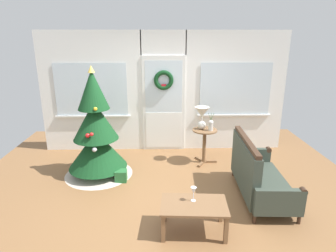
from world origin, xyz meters
name	(u,v)px	position (x,y,z in m)	size (l,w,h in m)	color
ground_plane	(166,197)	(0.00, 0.00, 0.00)	(6.76, 6.76, 0.00)	brown
back_wall_with_door	(164,92)	(0.00, 2.08, 1.28)	(5.20, 0.19, 2.55)	white
christmas_tree	(96,136)	(-1.21, 0.83, 0.74)	(1.22, 1.22, 1.97)	#4C331E
settee_sofa	(256,174)	(1.41, -0.01, 0.38)	(0.78, 1.56, 0.96)	#3D281C
side_table	(204,139)	(0.79, 1.28, 0.49)	(0.50, 0.48, 0.69)	brown
table_lamp	(202,115)	(0.73, 1.32, 0.98)	(0.28, 0.28, 0.44)	silver
flower_vase	(211,125)	(0.89, 1.22, 0.81)	(0.11, 0.10, 0.35)	beige
coffee_table	(194,208)	(0.34, -0.85, 0.34)	(0.87, 0.57, 0.40)	brown
wine_glass	(194,191)	(0.34, -0.77, 0.54)	(0.08, 0.08, 0.20)	silver
gift_box	(121,176)	(-0.77, 0.54, 0.10)	(0.20, 0.18, 0.20)	#266633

